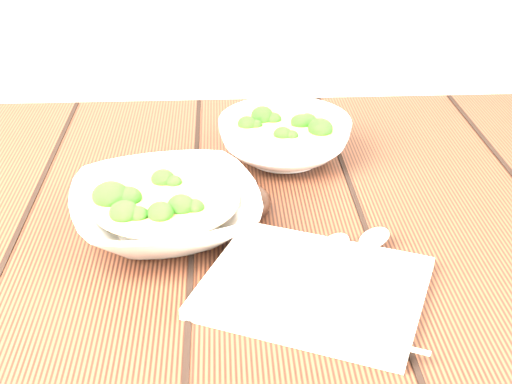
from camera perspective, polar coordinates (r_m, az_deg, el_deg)
The scene contains 7 objects.
table at distance 0.90m, azimuth -3.45°, elevation -9.05°, with size 1.20×0.80×0.75m.
soup_bowl_front at distance 0.81m, azimuth -7.24°, elevation -1.36°, with size 0.25×0.25×0.06m.
soup_bowl_back at distance 0.98m, azimuth 2.31°, elevation 4.40°, with size 0.24×0.24×0.06m.
trivet at distance 0.85m, azimuth -1.94°, elevation -0.85°, with size 0.09×0.09×0.02m, color black.
napkin at distance 0.72m, azimuth 4.63°, elevation -7.59°, with size 0.21×0.17×0.01m, color beige.
spoon_left at distance 0.75m, azimuth 5.17°, elevation -5.43°, with size 0.11×0.16×0.01m.
spoon_right at distance 0.76m, azimuth 8.27°, elevation -4.77°, with size 0.12×0.15×0.01m.
Camera 1 is at (0.02, -0.72, 1.18)m, focal length 50.00 mm.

